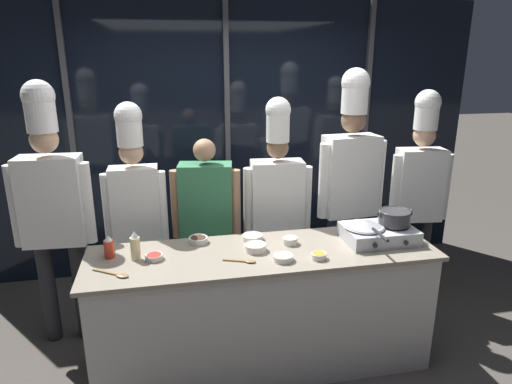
{
  "coord_description": "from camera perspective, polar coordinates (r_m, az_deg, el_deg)",
  "views": [
    {
      "loc": [
        -0.62,
        -2.79,
        2.21
      ],
      "look_at": [
        0.0,
        0.25,
        1.24
      ],
      "focal_mm": 32.0,
      "sensor_mm": 36.0,
      "label": 1
    }
  ],
  "objects": [
    {
      "name": "serving_spoon_slotted",
      "position": [
        2.99,
        -1.32,
        -8.64
      ],
      "size": [
        0.22,
        0.11,
        0.02
      ],
      "color": "olive",
      "rests_on": "demo_counter"
    },
    {
      "name": "portable_stove",
      "position": [
        3.41,
        15.05,
        -5.01
      ],
      "size": [
        0.5,
        0.37,
        0.12
      ],
      "color": "#B2B5BA",
      "rests_on": "demo_counter"
    },
    {
      "name": "prep_bowl_carrots",
      "position": [
        3.06,
        7.84,
        -7.88
      ],
      "size": [
        0.1,
        0.1,
        0.04
      ],
      "color": "silver",
      "rests_on": "demo_counter"
    },
    {
      "name": "demo_counter",
      "position": [
        3.36,
        0.88,
        -14.38
      ],
      "size": [
        2.39,
        0.67,
        0.89
      ],
      "color": "beige",
      "rests_on": "ground_plane"
    },
    {
      "name": "prep_bowl_noodles",
      "position": [
        3.26,
        4.28,
        -6.03
      ],
      "size": [
        0.11,
        0.11,
        0.05
      ],
      "color": "silver",
      "rests_on": "demo_counter"
    },
    {
      "name": "person_guest",
      "position": [
        3.74,
        -6.2,
        -2.72
      ],
      "size": [
        0.55,
        0.29,
        1.55
      ],
      "rotation": [
        0.0,
        0.0,
        2.97
      ],
      "color": "#232326",
      "rests_on": "ground_plane"
    },
    {
      "name": "prep_bowl_bell_pepper",
      "position": [
        3.09,
        -12.62,
        -7.88
      ],
      "size": [
        0.12,
        0.12,
        0.04
      ],
      "color": "silver",
      "rests_on": "demo_counter"
    },
    {
      "name": "frying_pan",
      "position": [
        3.33,
        13.43,
        -3.86
      ],
      "size": [
        0.29,
        0.49,
        0.05
      ],
      "color": "#ADAFB5",
      "rests_on": "portable_stove"
    },
    {
      "name": "chef_pastry",
      "position": [
        3.94,
        11.68,
        2.21
      ],
      "size": [
        0.6,
        0.27,
        2.08
      ],
      "rotation": [
        0.0,
        0.0,
        3.22
      ],
      "color": "#2D3856",
      "rests_on": "ground_plane"
    },
    {
      "name": "prep_bowl_bean_sprouts",
      "position": [
        3.14,
        -0.05,
        -6.88
      ],
      "size": [
        0.15,
        0.15,
        0.05
      ],
      "color": "silver",
      "rests_on": "demo_counter"
    },
    {
      "name": "prep_bowl_garlic",
      "position": [
        3.32,
        -0.43,
        -5.63
      ],
      "size": [
        0.15,
        0.15,
        0.04
      ],
      "color": "silver",
      "rests_on": "demo_counter"
    },
    {
      "name": "window_wall_back",
      "position": [
        4.62,
        -3.64,
        6.53
      ],
      "size": [
        5.15,
        0.09,
        2.7
      ],
      "color": "black",
      "rests_on": "ground_plane"
    },
    {
      "name": "serving_spoon_solid",
      "position": [
        2.95,
        -16.92,
        -9.85
      ],
      "size": [
        0.24,
        0.18,
        0.02
      ],
      "color": "olive",
      "rests_on": "demo_counter"
    },
    {
      "name": "prep_bowl_ginger",
      "position": [
        3.01,
        3.41,
        -8.15
      ],
      "size": [
        0.13,
        0.13,
        0.04
      ],
      "color": "silver",
      "rests_on": "demo_counter"
    },
    {
      "name": "ground_plane",
      "position": [
        3.61,
        0.85,
        -20.45
      ],
      "size": [
        24.0,
        24.0,
        0.0
      ],
      "primitive_type": "plane",
      "color": "#47423D"
    },
    {
      "name": "prep_bowl_soy_glaze",
      "position": [
        3.3,
        -7.22,
        -5.91
      ],
      "size": [
        0.14,
        0.14,
        0.04
      ],
      "color": "silver",
      "rests_on": "demo_counter"
    },
    {
      "name": "squeeze_bottle_chili",
      "position": [
        3.18,
        -17.9,
        -6.59
      ],
      "size": [
        0.07,
        0.07,
        0.15
      ],
      "color": "red",
      "rests_on": "demo_counter"
    },
    {
      "name": "squeeze_bottle_oil",
      "position": [
        3.09,
        -14.86,
        -6.56
      ],
      "size": [
        0.06,
        0.06,
        0.2
      ],
      "color": "beige",
      "rests_on": "demo_counter"
    },
    {
      "name": "chef_head",
      "position": [
        3.66,
        -24.11,
        -0.81
      ],
      "size": [
        0.59,
        0.26,
        2.02
      ],
      "rotation": [
        0.0,
        0.0,
        3.08
      ],
      "color": "#232326",
      "rests_on": "ground_plane"
    },
    {
      "name": "chef_line",
      "position": [
        3.8,
        2.64,
        -0.48
      ],
      "size": [
        0.57,
        0.26,
        1.86
      ],
      "rotation": [
        0.0,
        0.0,
        3.05
      ],
      "color": "#2D3856",
      "rests_on": "ground_plane"
    },
    {
      "name": "chef_apprentice",
      "position": [
        4.19,
        19.75,
        1.2
      ],
      "size": [
        0.52,
        0.25,
        1.91
      ],
      "rotation": [
        0.0,
        0.0,
        3.02
      ],
      "color": "#232326",
      "rests_on": "ground_plane"
    },
    {
      "name": "stock_pot",
      "position": [
        3.42,
        16.92,
        -3.02
      ],
      "size": [
        0.25,
        0.23,
        0.11
      ],
      "color": "#333335",
      "rests_on": "portable_stove"
    },
    {
      "name": "chef_sous",
      "position": [
        3.65,
        -14.88,
        -0.98
      ],
      "size": [
        0.48,
        0.2,
        1.85
      ],
      "rotation": [
        0.0,
        0.0,
        3.14
      ],
      "color": "#2D3856",
      "rests_on": "ground_plane"
    }
  ]
}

